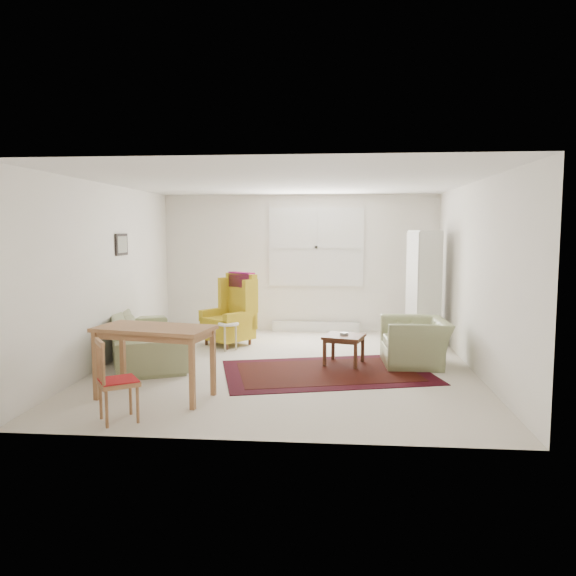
# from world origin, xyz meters

# --- Properties ---
(room) EXTENTS (5.04, 5.54, 2.51)m
(room) POSITION_xyz_m (0.02, 0.21, 1.26)
(room) COLOR beige
(room) RESTS_ON ground
(rug) EXTENTS (2.99, 2.31, 0.03)m
(rug) POSITION_xyz_m (0.57, -0.29, 0.01)
(rug) COLOR black
(rug) RESTS_ON ground
(sofa) EXTENTS (1.76, 2.45, 0.92)m
(sofa) POSITION_xyz_m (-2.07, 0.22, 0.46)
(sofa) COLOR #838B5C
(sofa) RESTS_ON ground
(armchair) EXTENTS (0.90, 1.02, 0.77)m
(armchair) POSITION_xyz_m (1.77, 0.26, 0.38)
(armchair) COLOR #838B5C
(armchair) RESTS_ON ground
(wingback_chair) EXTENTS (0.98, 0.98, 1.18)m
(wingback_chair) POSITION_xyz_m (-1.07, 1.35, 0.59)
(wingback_chair) COLOR gold
(wingback_chair) RESTS_ON ground
(coffee_table) EXTENTS (0.63, 0.63, 0.42)m
(coffee_table) POSITION_xyz_m (0.79, 0.16, 0.21)
(coffee_table) COLOR #492616
(coffee_table) RESTS_ON ground
(stool) EXTENTS (0.38, 0.38, 0.43)m
(stool) POSITION_xyz_m (-0.98, 0.93, 0.22)
(stool) COLOR white
(stool) RESTS_ON ground
(cabinet) EXTENTS (0.48, 0.79, 1.85)m
(cabinet) POSITION_xyz_m (2.10, 1.74, 0.93)
(cabinet) COLOR silver
(cabinet) RESTS_ON ground
(desk) EXTENTS (1.37, 0.87, 0.80)m
(desk) POSITION_xyz_m (-1.32, -1.56, 0.40)
(desk) COLOR #9B693E
(desk) RESTS_ON ground
(desk_chair) EXTENTS (0.50, 0.50, 0.82)m
(desk_chair) POSITION_xyz_m (-1.43, -2.35, 0.41)
(desk_chair) COLOR #9B693E
(desk_chair) RESTS_ON ground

